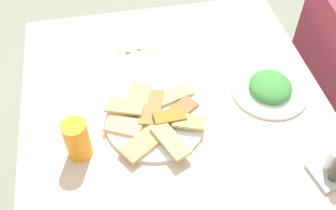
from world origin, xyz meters
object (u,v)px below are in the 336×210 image
(dining_table, at_px, (176,123))
(paper_napkin, at_px, (137,35))
(pide_platter, at_px, (155,118))
(fork, at_px, (132,35))
(dining_chair, at_px, (335,92))
(soda_can, at_px, (77,140))
(condiment_caddy, at_px, (332,170))
(spoon, at_px, (142,34))
(salad_plate_greens, at_px, (270,87))

(dining_table, xyz_separation_m, paper_napkin, (-0.35, -0.07, 0.09))
(pide_platter, bearing_deg, fork, -177.98)
(dining_table, height_order, fork, fork)
(dining_chair, relative_size, soda_can, 7.47)
(soda_can, height_order, paper_napkin, soda_can)
(condiment_caddy, bearing_deg, pide_platter, -122.42)
(soda_can, distance_m, condiment_caddy, 0.67)
(soda_can, relative_size, fork, 0.67)
(soda_can, bearing_deg, dining_chair, 105.50)
(soda_can, bearing_deg, paper_napkin, 154.68)
(soda_can, relative_size, paper_napkin, 0.80)
(dining_chair, relative_size, condiment_caddy, 8.63)
(paper_napkin, distance_m, spoon, 0.02)
(dining_table, relative_size, paper_napkin, 6.63)
(dining_chair, distance_m, salad_plate_greens, 0.48)
(condiment_caddy, bearing_deg, paper_napkin, -148.03)
(dining_chair, distance_m, pide_platter, 0.82)
(spoon, relative_size, condiment_caddy, 1.54)
(dining_chair, height_order, paper_napkin, dining_chair)
(dining_chair, xyz_separation_m, salad_plate_greens, (0.15, -0.38, 0.26))
(pide_platter, relative_size, salad_plate_greens, 1.35)
(paper_napkin, bearing_deg, soda_can, -25.32)
(dining_table, bearing_deg, condiment_caddy, 47.62)
(soda_can, distance_m, spoon, 0.53)
(salad_plate_greens, xyz_separation_m, condiment_caddy, (0.32, 0.05, 0.01))
(pide_platter, xyz_separation_m, paper_napkin, (-0.40, 0.00, -0.01))
(pide_platter, xyz_separation_m, condiment_caddy, (0.27, 0.42, 0.01))
(condiment_caddy, bearing_deg, soda_can, -107.12)
(salad_plate_greens, distance_m, spoon, 0.49)
(fork, distance_m, spoon, 0.04)
(paper_napkin, xyz_separation_m, spoon, (0.00, 0.02, 0.00))
(pide_platter, height_order, fork, pide_platter)
(salad_plate_greens, relative_size, spoon, 1.46)
(dining_table, distance_m, spoon, 0.37)
(paper_napkin, bearing_deg, dining_table, 11.35)
(pide_platter, distance_m, salad_plate_greens, 0.38)
(salad_plate_greens, relative_size, paper_napkin, 1.56)
(fork, height_order, condiment_caddy, condiment_caddy)
(dining_table, xyz_separation_m, spoon, (-0.35, -0.05, 0.09))
(dining_table, xyz_separation_m, salad_plate_greens, (-0.00, 0.30, 0.10))
(dining_table, xyz_separation_m, fork, (-0.35, -0.09, 0.09))
(spoon, bearing_deg, salad_plate_greens, 61.38)
(dining_table, distance_m, condiment_caddy, 0.48)
(salad_plate_greens, distance_m, condiment_caddy, 0.32)
(pide_platter, xyz_separation_m, fork, (-0.40, -0.01, -0.01))
(dining_table, bearing_deg, salad_plate_greens, 90.31)
(condiment_caddy, bearing_deg, spoon, -149.16)
(dining_table, distance_m, paper_napkin, 0.37)
(fork, bearing_deg, salad_plate_greens, 64.72)
(paper_napkin, height_order, fork, fork)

